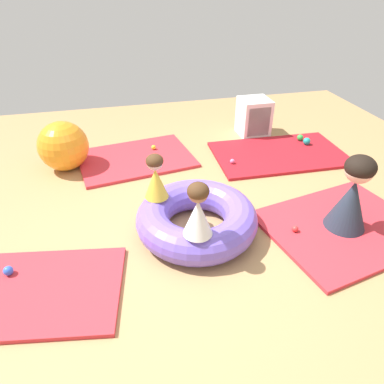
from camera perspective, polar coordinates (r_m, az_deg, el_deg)
ground_plane at (r=3.47m, az=-1.20°, el=-7.35°), size 8.00×8.00×0.00m
gym_mat_center_rear at (r=4.88m, az=-9.11°, el=5.41°), size 1.63×1.28×0.04m
gym_mat_near_left at (r=5.09m, az=13.95°, el=6.04°), size 1.83×1.13×0.04m
gym_mat_front at (r=3.20m, az=-23.56°, el=-14.55°), size 1.44×1.12×0.04m
gym_mat_far_left at (r=3.87m, az=23.32°, el=-5.23°), size 1.71×1.47×0.04m
inflatable_cushion at (r=3.43m, az=0.78°, el=-4.33°), size 1.19×1.19×0.33m
child_in_yellow at (r=3.35m, az=-5.94°, el=2.47°), size 0.32×0.32×0.46m
child_in_white at (r=2.85m, az=0.98°, el=-2.96°), size 0.32×0.32×0.50m
adult_seated at (r=3.66m, az=24.67°, el=-0.29°), size 0.51×0.51×0.78m
play_ball_blue at (r=3.40m, az=-27.72°, el=-11.26°), size 0.08×0.08×0.08m
play_ball_pink at (r=4.67m, az=6.58°, el=4.99°), size 0.06×0.06×0.06m
play_ball_green at (r=5.52m, az=17.18°, el=8.46°), size 0.09×0.09×0.09m
play_ball_yellow at (r=5.04m, az=-6.27°, el=7.24°), size 0.06×0.06×0.06m
play_ball_red at (r=3.60m, az=16.42°, el=-5.76°), size 0.06×0.06×0.06m
play_ball_teal at (r=5.41m, az=18.16°, el=7.86°), size 0.10×0.10×0.10m
exercise_ball_large at (r=4.77m, az=-20.19°, el=7.02°), size 0.63×0.63×0.63m
storage_cube at (r=5.58m, az=10.08°, el=11.83°), size 0.44×0.44×0.56m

